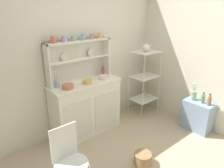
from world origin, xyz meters
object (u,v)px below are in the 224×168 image
object	(u,v)px
cup_terracotta_0	(54,40)
flower_vase	(194,95)
porcelain_teapot	(146,48)
jam_bottle	(103,72)
bowl_mixing_large	(68,86)
utensil_jar	(57,83)
vinegar_bottle	(209,101)
hutch_cabinet	(86,107)
floor_basket	(143,159)
hutch_shelf_unit	(78,57)
wire_chair	(68,156)
side_shelf_blue	(197,116)
oil_bottle	(203,99)
bakers_rack	(145,76)

from	to	relation	value
cup_terracotta_0	flower_vase	size ratio (longest dim) A/B	0.33
porcelain_teapot	jam_bottle	bearing A→B (deg)	166.39
bowl_mixing_large	utensil_jar	xyz separation A→B (m)	(-0.09, 0.15, 0.03)
porcelain_teapot	vinegar_bottle	size ratio (longest dim) A/B	1.15
hutch_cabinet	cup_terracotta_0	xyz separation A→B (m)	(-0.39, 0.12, 1.12)
bowl_mixing_large	hutch_cabinet	bearing A→B (deg)	12.27
floor_basket	jam_bottle	world-z (taller)	jam_bottle
cup_terracotta_0	hutch_shelf_unit	bearing A→B (deg)	5.98
floor_basket	wire_chair	bearing A→B (deg)	168.78
hutch_cabinet	jam_bottle	xyz separation A→B (m)	(0.43, 0.09, 0.51)
side_shelf_blue	wire_chair	xyz separation A→B (m)	(-2.35, 0.21, 0.26)
floor_basket	bowl_mixing_large	distance (m)	1.45
wire_chair	oil_bottle	bearing A→B (deg)	15.61
side_shelf_blue	floor_basket	xyz separation A→B (m)	(-1.36, 0.01, -0.18)
hutch_cabinet	vinegar_bottle	size ratio (longest dim) A/B	5.92
hutch_cabinet	wire_chair	size ratio (longest dim) A/B	1.36
bowl_mixing_large	side_shelf_blue	bearing A→B (deg)	-30.30
floor_basket	vinegar_bottle	size ratio (longest dim) A/B	1.23
hutch_shelf_unit	bakers_rack	size ratio (longest dim) A/B	0.87
hutch_shelf_unit	oil_bottle	world-z (taller)	hutch_shelf_unit
cup_terracotta_0	jam_bottle	world-z (taller)	cup_terracotta_0
bowl_mixing_large	flower_vase	distance (m)	2.10
cup_terracotta_0	porcelain_teapot	xyz separation A→B (m)	(1.67, -0.24, -0.27)
oil_bottle	bowl_mixing_large	bearing A→B (deg)	148.61
porcelain_teapot	oil_bottle	bearing A→B (deg)	-78.05
utensil_jar	vinegar_bottle	xyz separation A→B (m)	(1.93, -1.38, -0.37)
hutch_cabinet	jam_bottle	world-z (taller)	jam_bottle
floor_basket	bowl_mixing_large	xyz separation A→B (m)	(-0.48, 1.06, 0.86)
jam_bottle	utensil_jar	bearing A→B (deg)	-179.43
cup_terracotta_0	bowl_mixing_large	distance (m)	0.68
side_shelf_blue	flower_vase	distance (m)	0.37
bakers_rack	utensil_jar	xyz separation A→B (m)	(-1.71, 0.20, 0.19)
bakers_rack	cup_terracotta_0	xyz separation A→B (m)	(-1.67, 0.24, 0.81)
wire_chair	porcelain_teapot	world-z (taller)	porcelain_teapot
floor_basket	flower_vase	world-z (taller)	flower_vase
floor_basket	cup_terracotta_0	world-z (taller)	cup_terracotta_0
oil_bottle	vinegar_bottle	xyz separation A→B (m)	(-0.00, -0.11, 0.00)
bowl_mixing_large	vinegar_bottle	world-z (taller)	bowl_mixing_large
hutch_cabinet	side_shelf_blue	distance (m)	1.91
side_shelf_blue	bowl_mixing_large	size ratio (longest dim) A/B	3.02
hutch_cabinet	jam_bottle	bearing A→B (deg)	11.43
bowl_mixing_large	porcelain_teapot	world-z (taller)	porcelain_teapot
hutch_cabinet	bowl_mixing_large	size ratio (longest dim) A/B	6.68
bowl_mixing_large	flower_vase	world-z (taller)	bowl_mixing_large
cup_terracotta_0	oil_bottle	size ratio (longest dim) A/B	0.53
side_shelf_blue	utensil_jar	bearing A→B (deg)	147.58
oil_bottle	vinegar_bottle	bearing A→B (deg)	-90.00
hutch_cabinet	floor_basket	size ratio (longest dim) A/B	4.83
hutch_cabinet	floor_basket	world-z (taller)	hutch_cabinet
hutch_cabinet	hutch_shelf_unit	distance (m)	0.83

